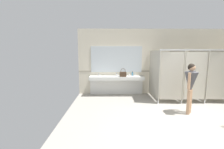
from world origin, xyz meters
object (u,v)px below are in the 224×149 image
Objects in this scene: handbag at (123,74)px; paper_cup at (129,75)px; person_standing at (191,83)px; soap_dispenser at (132,74)px.

handbag is 0.30m from paper_cup.
handbag is (-1.94, 1.95, -0.02)m from person_standing.
person_standing is at bearing -45.24° from handbag.
person_standing reaches higher than soap_dispenser.
handbag reaches higher than paper_cup.
paper_cup is (0.28, 0.09, -0.07)m from handbag.
paper_cup is at bearing 129.03° from person_standing.
person_standing is at bearing -56.49° from soap_dispenser.
soap_dispenser is (-1.49, 2.25, -0.05)m from person_standing.
soap_dispenser is 1.85× the size of paper_cup.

